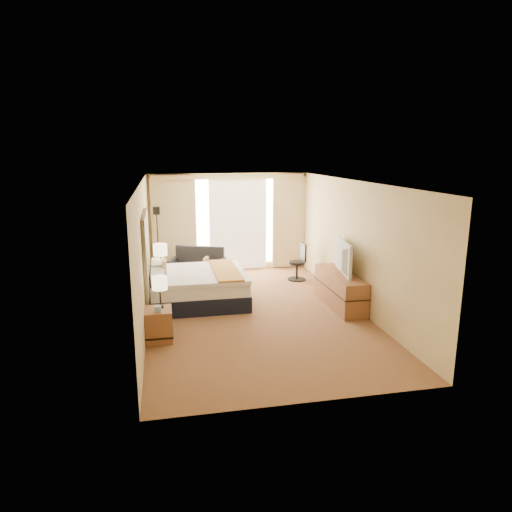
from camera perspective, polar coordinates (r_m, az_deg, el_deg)
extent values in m
cube|color=#562018|center=(9.30, -0.26, -6.95)|extent=(4.20, 7.00, 0.02)
cube|color=silver|center=(8.76, -0.28, 9.26)|extent=(4.20, 7.00, 0.02)
cube|color=#DFC888|center=(12.33, -3.47, 4.25)|extent=(4.20, 0.02, 2.60)
cube|color=#DFC888|center=(5.67, 6.73, -6.38)|extent=(4.20, 0.02, 2.60)
cube|color=#DFC888|center=(8.78, -13.84, 0.31)|extent=(0.02, 7.00, 2.60)
cube|color=#DFC888|center=(9.56, 12.17, 1.42)|extent=(0.02, 7.00, 2.60)
cube|color=black|center=(8.98, -13.53, 0.47)|extent=(0.06, 1.85, 1.50)
cube|color=#975C37|center=(8.06, -12.04, -8.37)|extent=(0.45, 0.52, 0.55)
cube|color=#975C37|center=(10.43, -12.00, -3.42)|extent=(0.45, 0.52, 0.55)
cube|color=#975C37|center=(9.69, 10.44, -4.15)|extent=(0.50, 1.80, 0.70)
cube|color=white|center=(12.34, -2.30, 4.36)|extent=(2.30, 0.02, 2.30)
cube|color=#CCB290|center=(12.10, -10.21, 3.75)|extent=(1.15, 0.09, 2.50)
cube|color=#CCB290|center=(12.56, 4.11, 4.26)|extent=(0.90, 0.09, 2.50)
cube|color=white|center=(12.31, -2.26, 4.10)|extent=(1.55, 0.04, 2.50)
cube|color=#DFC888|center=(12.05, -3.44, 9.88)|extent=(4.00, 0.16, 0.12)
cube|color=black|center=(9.86, -7.20, -4.85)|extent=(1.99, 1.80, 0.33)
cube|color=white|center=(9.77, -7.25, -3.13)|extent=(1.94, 1.75, 0.28)
cube|color=white|center=(9.73, -6.83, -2.17)|extent=(1.82, 1.82, 0.07)
cube|color=#B8772A|center=(9.77, -3.85, -1.76)|extent=(0.52, 1.82, 0.04)
cube|color=white|center=(9.25, -12.19, -2.42)|extent=(0.27, 0.74, 0.17)
cube|color=white|center=(10.10, -12.16, -1.12)|extent=(0.27, 0.74, 0.17)
cube|color=#F0E6C6|center=(9.66, -11.40, -1.49)|extent=(0.09, 0.40, 0.34)
cube|color=#561A18|center=(11.46, -7.30, -2.56)|extent=(1.49, 1.12, 0.24)
cube|color=#2A2B2F|center=(11.36, -7.39, -1.67)|extent=(1.36, 0.95, 0.15)
cube|color=#2A2B2F|center=(11.62, -7.00, -0.04)|extent=(1.21, 0.54, 0.52)
cube|color=#2A2B2F|center=(11.58, -10.29, -1.36)|extent=(0.33, 0.70, 0.43)
cube|color=#2A2B2F|center=(11.26, -4.29, -1.59)|extent=(0.33, 0.70, 0.43)
cube|color=#F0E6C6|center=(11.27, -6.24, -0.92)|extent=(0.18, 0.34, 0.30)
cube|color=black|center=(12.00, -11.96, -2.56)|extent=(0.23, 0.23, 0.03)
cylinder|color=black|center=(11.81, -12.14, 1.29)|extent=(0.03, 0.03, 1.62)
cube|color=black|center=(11.67, -12.35, 5.56)|extent=(0.17, 0.17, 0.19)
cylinder|color=black|center=(11.57, 5.10, -2.90)|extent=(0.45, 0.45, 0.03)
cylinder|color=black|center=(11.51, 5.12, -1.84)|extent=(0.05, 0.05, 0.41)
cylinder|color=black|center=(11.46, 5.14, -0.84)|extent=(0.40, 0.40, 0.06)
cube|color=black|center=(11.45, 5.94, 0.48)|extent=(0.06, 0.36, 0.45)
cube|color=black|center=(8.03, -11.82, -6.20)|extent=(0.09, 0.09, 0.04)
cylinder|color=black|center=(7.97, -11.88, -4.96)|extent=(0.03, 0.03, 0.33)
cylinder|color=beige|center=(7.90, -11.96, -3.32)|extent=(0.26, 0.26, 0.22)
cube|color=black|center=(10.36, -11.77, -1.82)|extent=(0.11, 0.11, 0.04)
cylinder|color=black|center=(10.31, -11.82, -0.70)|extent=(0.03, 0.03, 0.37)
cylinder|color=beige|center=(10.25, -11.89, 0.78)|extent=(0.30, 0.30, 0.26)
cube|color=#82A9C9|center=(7.83, -12.17, -6.48)|extent=(0.11, 0.11, 0.10)
cube|color=black|center=(10.19, -11.66, -1.99)|extent=(0.21, 0.18, 0.07)
imported|color=black|center=(9.55, 10.19, -0.11)|extent=(0.34, 1.19, 0.68)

